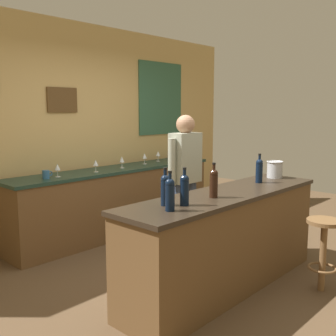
{
  "coord_description": "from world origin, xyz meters",
  "views": [
    {
      "loc": [
        -2.98,
        -2.45,
        1.67
      ],
      "look_at": [
        0.11,
        0.45,
        1.05
      ],
      "focal_mm": 42.37,
      "sensor_mm": 36.0,
      "label": 1
    }
  ],
  "objects_px": {
    "bar_stool": "(324,243)",
    "wine_glass_d": "(145,156)",
    "wine_glass_a": "(57,168)",
    "wine_glass_e": "(158,154)",
    "wine_glass_b": "(96,163)",
    "coffee_mug": "(46,174)",
    "wine_bottle_a": "(170,193)",
    "wine_bottle_b": "(165,189)",
    "ice_bucket": "(275,169)",
    "wine_bottle_e": "(259,170)",
    "wine_glass_c": "(122,160)",
    "wine_bottle_d": "(214,182)",
    "bartender": "(185,176)",
    "wine_bottle_c": "(184,189)"
  },
  "relations": [
    {
      "from": "wine_bottle_a",
      "to": "wine_glass_a",
      "type": "height_order",
      "value": "wine_bottle_a"
    },
    {
      "from": "wine_glass_a",
      "to": "wine_glass_d",
      "type": "relative_size",
      "value": 1.0
    },
    {
      "from": "ice_bucket",
      "to": "wine_glass_a",
      "type": "height_order",
      "value": "ice_bucket"
    },
    {
      "from": "wine_bottle_b",
      "to": "ice_bucket",
      "type": "relative_size",
      "value": 1.63
    },
    {
      "from": "bar_stool",
      "to": "wine_glass_b",
      "type": "relative_size",
      "value": 4.39
    },
    {
      "from": "wine_bottle_a",
      "to": "wine_bottle_b",
      "type": "xyz_separation_m",
      "value": [
        0.1,
        0.14,
        0.0
      ]
    },
    {
      "from": "wine_bottle_b",
      "to": "wine_glass_c",
      "type": "xyz_separation_m",
      "value": [
        1.19,
        1.93,
        -0.05
      ]
    },
    {
      "from": "bartender",
      "to": "bar_stool",
      "type": "bearing_deg",
      "value": -83.46
    },
    {
      "from": "wine_glass_e",
      "to": "coffee_mug",
      "type": "xyz_separation_m",
      "value": [
        -1.97,
        -0.15,
        -0.06
      ]
    },
    {
      "from": "bar_stool",
      "to": "wine_bottle_a",
      "type": "distance_m",
      "value": 1.65
    },
    {
      "from": "bar_stool",
      "to": "wine_glass_a",
      "type": "relative_size",
      "value": 4.39
    },
    {
      "from": "bar_stool",
      "to": "wine_glass_c",
      "type": "distance_m",
      "value": 2.76
    },
    {
      "from": "wine_bottle_e",
      "to": "wine_glass_c",
      "type": "xyz_separation_m",
      "value": [
        -0.2,
        1.96,
        -0.05
      ]
    },
    {
      "from": "wine_bottle_d",
      "to": "wine_glass_c",
      "type": "distance_m",
      "value": 2.15
    },
    {
      "from": "wine_bottle_b",
      "to": "wine_glass_e",
      "type": "relative_size",
      "value": 1.97
    },
    {
      "from": "wine_bottle_a",
      "to": "wine_glass_e",
      "type": "distance_m",
      "value": 3.07
    },
    {
      "from": "wine_glass_a",
      "to": "wine_glass_e",
      "type": "xyz_separation_m",
      "value": [
        1.82,
        0.14,
        0.0
      ]
    },
    {
      "from": "wine_bottle_c",
      "to": "bartender",
      "type": "bearing_deg",
      "value": 40.43
    },
    {
      "from": "wine_bottle_c",
      "to": "bar_stool",
      "type": "bearing_deg",
      "value": -28.66
    },
    {
      "from": "wine_bottle_d",
      "to": "coffee_mug",
      "type": "xyz_separation_m",
      "value": [
        -0.44,
        2.03,
        -0.11
      ]
    },
    {
      "from": "wine_glass_b",
      "to": "ice_bucket",
      "type": "bearing_deg",
      "value": -61.24
    },
    {
      "from": "wine_glass_b",
      "to": "coffee_mug",
      "type": "relative_size",
      "value": 1.24
    },
    {
      "from": "bar_stool",
      "to": "wine_glass_c",
      "type": "xyz_separation_m",
      "value": [
        -0.12,
        2.7,
        0.55
      ]
    },
    {
      "from": "wine_bottle_d",
      "to": "coffee_mug",
      "type": "height_order",
      "value": "wine_bottle_d"
    },
    {
      "from": "wine_glass_b",
      "to": "wine_glass_a",
      "type": "bearing_deg",
      "value": 177.17
    },
    {
      "from": "wine_bottle_e",
      "to": "wine_glass_e",
      "type": "relative_size",
      "value": 1.97
    },
    {
      "from": "wine_glass_c",
      "to": "wine_glass_e",
      "type": "xyz_separation_m",
      "value": [
        0.84,
        0.14,
        0.0
      ]
    },
    {
      "from": "wine_glass_a",
      "to": "coffee_mug",
      "type": "height_order",
      "value": "wine_glass_a"
    },
    {
      "from": "wine_glass_d",
      "to": "wine_glass_e",
      "type": "height_order",
      "value": "same"
    },
    {
      "from": "wine_bottle_c",
      "to": "wine_bottle_e",
      "type": "height_order",
      "value": "same"
    },
    {
      "from": "wine_glass_e",
      "to": "coffee_mug",
      "type": "distance_m",
      "value": 1.97
    },
    {
      "from": "wine_bottle_d",
      "to": "coffee_mug",
      "type": "distance_m",
      "value": 2.08
    },
    {
      "from": "bartender",
      "to": "coffee_mug",
      "type": "bearing_deg",
      "value": 132.87
    },
    {
      "from": "bar_stool",
      "to": "wine_glass_d",
      "type": "distance_m",
      "value": 2.85
    },
    {
      "from": "wine_glass_a",
      "to": "wine_glass_d",
      "type": "xyz_separation_m",
      "value": [
        1.46,
        0.07,
        0.0
      ]
    },
    {
      "from": "wine_glass_a",
      "to": "coffee_mug",
      "type": "xyz_separation_m",
      "value": [
        -0.15,
        -0.01,
        -0.06
      ]
    },
    {
      "from": "wine_bottle_a",
      "to": "wine_glass_a",
      "type": "distance_m",
      "value": 2.1
    },
    {
      "from": "bartender",
      "to": "wine_bottle_d",
      "type": "distance_m",
      "value": 1.09
    },
    {
      "from": "bar_stool",
      "to": "wine_glass_d",
      "type": "bearing_deg",
      "value": 82.48
    },
    {
      "from": "ice_bucket",
      "to": "wine_glass_e",
      "type": "distance_m",
      "value": 2.09
    },
    {
      "from": "ice_bucket",
      "to": "wine_glass_c",
      "type": "xyz_separation_m",
      "value": [
        -0.59,
        1.93,
        -0.01
      ]
    },
    {
      "from": "wine_bottle_d",
      "to": "bar_stool",
      "type": "bearing_deg",
      "value": -39.1
    },
    {
      "from": "bartender",
      "to": "wine_glass_d",
      "type": "distance_m",
      "value": 1.35
    },
    {
      "from": "wine_glass_a",
      "to": "wine_glass_e",
      "type": "bearing_deg",
      "value": 4.52
    },
    {
      "from": "wine_glass_b",
      "to": "coffee_mug",
      "type": "xyz_separation_m",
      "value": [
        -0.68,
        0.02,
        -0.06
      ]
    },
    {
      "from": "wine_bottle_a",
      "to": "wine_glass_e",
      "type": "height_order",
      "value": "wine_bottle_a"
    },
    {
      "from": "wine_glass_b",
      "to": "wine_bottle_c",
      "type": "bearing_deg",
      "value": -107.41
    },
    {
      "from": "wine_glass_a",
      "to": "wine_bottle_a",
      "type": "bearing_deg",
      "value": -98.56
    },
    {
      "from": "wine_glass_b",
      "to": "wine_glass_d",
      "type": "height_order",
      "value": "same"
    },
    {
      "from": "wine_bottle_a",
      "to": "ice_bucket",
      "type": "bearing_deg",
      "value": 4.45
    }
  ]
}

